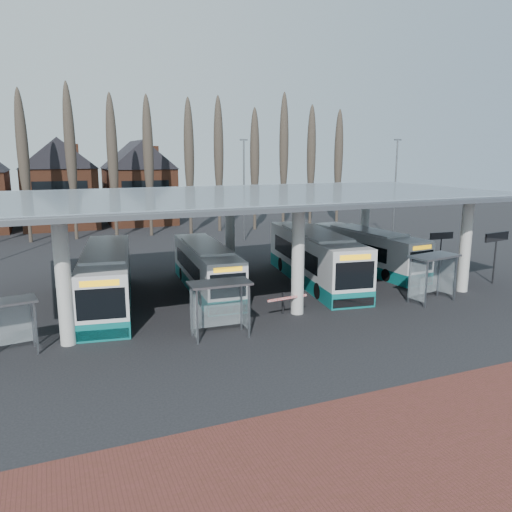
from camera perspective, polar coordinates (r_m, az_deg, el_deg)
name	(u,v)px	position (r m, az deg, el deg)	size (l,w,h in m)	color
ground	(319,327)	(26.07, 7.25, -8.09)	(140.00, 140.00, 0.00)	black
station_canopy	(259,203)	(31.88, 0.32, 6.09)	(32.00, 16.00, 6.34)	silver
poplar_row	(168,153)	(55.61, -9.98, 11.47)	(45.10, 1.10, 14.50)	#473D33
townhouse_row	(15,178)	(65.36, -25.85, 8.00)	(36.80, 10.30, 12.25)	brown
lamp_post_b	(244,188)	(50.78, -1.38, 7.75)	(0.80, 0.16, 10.17)	slate
lamp_post_c	(395,188)	(52.52, 15.61, 7.46)	(0.80, 0.16, 10.17)	slate
bus_0	(107,279)	(30.43, -16.68, -2.51)	(4.37, 12.30, 3.35)	silver
bus_1	(206,269)	(32.56, -5.72, -1.44)	(3.17, 11.07, 3.03)	silver
bus_2	(314,258)	(34.69, 6.69, -0.24)	(4.61, 13.03, 3.55)	silver
bus_3	(366,251)	(39.11, 12.48, 0.60)	(3.26, 11.34, 3.11)	silver
shelter_0	(4,315)	(24.56, -26.86, -6.06)	(2.86, 1.73, 2.50)	gray
shelter_1	(219,296)	(24.18, -4.25, -4.62)	(3.03, 1.62, 2.75)	gray
shelter_2	(431,268)	(31.55, 19.40, -1.25)	(3.30, 2.03, 2.86)	gray
info_sign_0	(496,241)	(37.44, 25.79, 1.57)	(2.38, 0.47, 3.54)	black
info_sign_1	(441,239)	(39.81, 20.43, 1.85)	(2.01, 0.25, 2.99)	black
barrier	(286,299)	(27.37, 3.48, -4.96)	(2.46, 0.79, 1.23)	black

